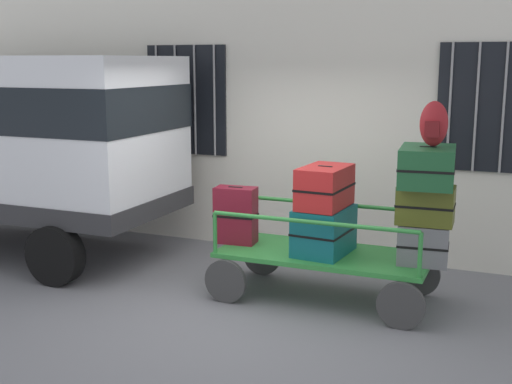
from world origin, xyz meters
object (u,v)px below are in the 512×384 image
suitcase_left_bottom (236,215)px  suitcase_midleft_middle (325,187)px  backpack (434,124)px  suitcase_center_top (427,166)px  suitcase_center_middle (425,205)px  van (11,133)px  suitcase_center_bottom (423,245)px  luggage_cart (324,262)px  suitcase_midleft_bottom (324,230)px

suitcase_left_bottom → suitcase_midleft_middle: suitcase_midleft_middle is taller
backpack → suitcase_center_top: bearing=-173.9°
suitcase_center_middle → van: bearing=178.3°
suitcase_center_bottom → suitcase_center_middle: 0.40m
suitcase_center_bottom → suitcase_center_middle: bearing=90.0°
suitcase_left_bottom → suitcase_center_middle: 2.09m
luggage_cart → suitcase_midleft_middle: (-0.00, -0.02, 0.83)m
suitcase_center_top → suitcase_left_bottom: bearing=-179.9°
luggage_cart → backpack: backpack is taller
suitcase_left_bottom → suitcase_center_top: 2.18m
suitcase_center_bottom → backpack: (0.04, 0.02, 1.21)m
backpack → suitcase_left_bottom: bearing=-179.8°
suitcase_center_middle → suitcase_center_top: size_ratio=0.73×
suitcase_center_bottom → suitcase_center_top: (0.00, 0.01, 0.80)m
van → suitcase_midleft_middle: 4.38m
luggage_cart → van: bearing=177.7°
suitcase_left_bottom → suitcase_center_bottom: (2.07, -0.01, -0.12)m
suitcase_left_bottom → suitcase_midleft_bottom: (1.04, -0.01, -0.07)m
van → suitcase_center_middle: van is taller
van → suitcase_center_bottom: 5.47m
van → suitcase_midleft_bottom: bearing=-2.6°
suitcase_midleft_middle → suitcase_left_bottom: bearing=179.2°
van → backpack: size_ratio=9.95×
suitcase_left_bottom → suitcase_center_top: suitcase_center_top is taller
suitcase_left_bottom → suitcase_midleft_bottom: suitcase_left_bottom is taller
suitcase_center_bottom → luggage_cart: bearing=179.2°
luggage_cart → suitcase_midleft_bottom: (-0.00, -0.02, 0.36)m
suitcase_midleft_bottom → backpack: 1.59m
suitcase_midleft_middle → suitcase_center_top: 1.07m
suitcase_midleft_middle → suitcase_center_bottom: bearing=0.3°
suitcase_center_middle → backpack: bearing=-14.8°
suitcase_center_middle → suitcase_center_top: (0.00, -0.02, 0.39)m
suitcase_center_bottom → suitcase_left_bottom: bearing=179.7°
van → suitcase_center_top: bearing=-1.9°
van → suitcase_midleft_middle: (4.36, -0.20, -0.36)m
suitcase_midleft_bottom → suitcase_center_bottom: bearing=0.2°
suitcase_midleft_middle → backpack: bearing=1.2°
suitcase_midleft_middle → suitcase_center_bottom: 1.16m
suitcase_midleft_middle → suitcase_center_bottom: size_ratio=1.39×
suitcase_midleft_middle → suitcase_center_top: size_ratio=0.93×
suitcase_center_middle → backpack: (0.04, -0.01, 0.81)m
suitcase_midleft_bottom → suitcase_center_top: 1.28m
suitcase_center_top → van: bearing=178.1°
suitcase_left_bottom → backpack: 2.38m
van → suitcase_center_bottom: size_ratio=8.25×
suitcase_midleft_middle → suitcase_center_top: (1.04, 0.02, 0.28)m
luggage_cart → suitcase_left_bottom: suitcase_left_bottom is taller
backpack → van: bearing=178.2°
suitcase_center_middle → suitcase_left_bottom: bearing=-179.5°
suitcase_left_bottom → suitcase_center_middle: bearing=0.5°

